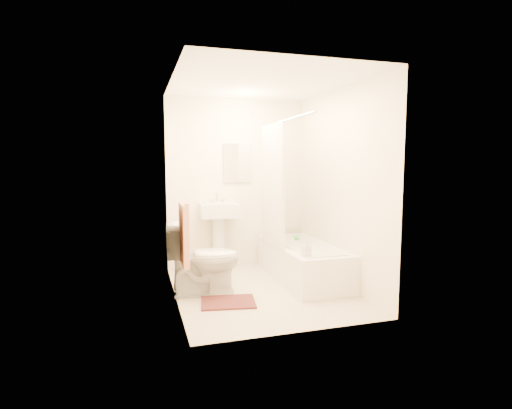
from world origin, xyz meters
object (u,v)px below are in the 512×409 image
object	(u,v)px
sink	(219,234)
soap_bottle	(306,249)
toilet	(203,259)
bath_mat	(228,302)
bathtub	(303,262)

from	to	relation	value
sink	soap_bottle	world-z (taller)	sink
toilet	bath_mat	bearing A→B (deg)	-147.63
toilet	bathtub	distance (m)	1.35
sink	bath_mat	xyz separation A→B (m)	(-0.18, -1.35, -0.50)
toilet	soap_bottle	xyz separation A→B (m)	(1.10, -0.41, 0.14)
bathtub	bath_mat	distance (m)	1.29
bathtub	bath_mat	world-z (taller)	bathtub
bathtub	soap_bottle	bearing A→B (deg)	-110.09
bathtub	bath_mat	bearing A→B (deg)	-152.26
bath_mat	soap_bottle	xyz separation A→B (m)	(0.90, -0.02, 0.54)
bathtub	soap_bottle	xyz separation A→B (m)	(-0.22, -0.61, 0.32)
toilet	soap_bottle	bearing A→B (deg)	-105.54
sink	bathtub	world-z (taller)	sink
bath_mat	bathtub	bearing A→B (deg)	27.74
sink	bath_mat	bearing A→B (deg)	-95.90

